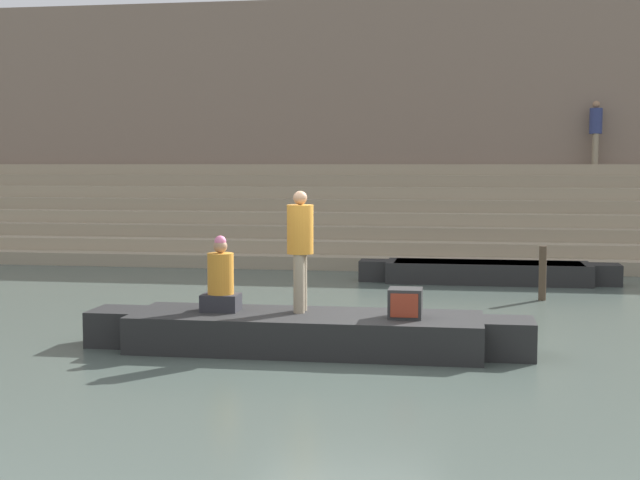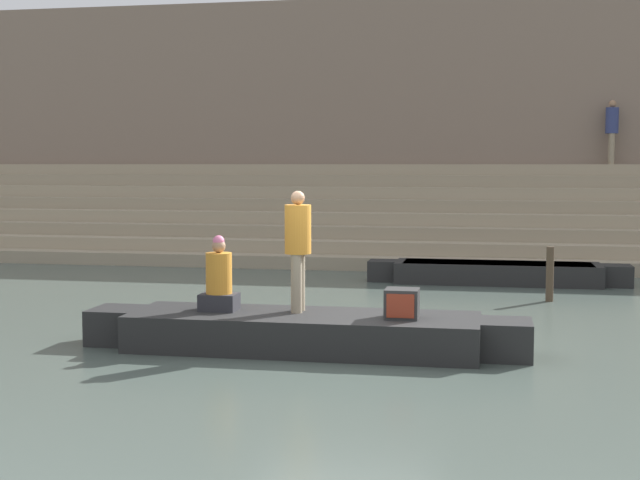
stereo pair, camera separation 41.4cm
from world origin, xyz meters
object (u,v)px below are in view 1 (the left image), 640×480
at_px(tv_set, 405,303).
at_px(moored_boat_shore, 487,272).
at_px(person_on_steps, 596,128).
at_px(person_standing, 300,243).
at_px(person_rowing, 221,281).
at_px(rowboat_main, 306,331).
at_px(mooring_post, 543,273).

relative_size(tv_set, moored_boat_shore, 0.08).
bearing_deg(person_on_steps, person_standing, -61.39).
relative_size(person_standing, person_rowing, 1.59).
relative_size(rowboat_main, moored_boat_shore, 1.11).
height_order(person_standing, moored_boat_shore, person_standing).
xyz_separation_m(rowboat_main, moored_boat_shore, (2.61, 7.34, -0.03)).
distance_m(moored_boat_shore, person_on_steps, 7.91).
bearing_deg(mooring_post, person_rowing, -133.76).
bearing_deg(rowboat_main, person_rowing, 179.30).
height_order(mooring_post, person_on_steps, person_on_steps).
bearing_deg(mooring_post, moored_boat_shore, 111.94).
distance_m(rowboat_main, person_standing, 1.20).
bearing_deg(rowboat_main, person_on_steps, 70.71).
distance_m(rowboat_main, tv_set, 1.41).
bearing_deg(rowboat_main, mooring_post, 57.79).
distance_m(tv_set, moored_boat_shore, 7.54).
distance_m(rowboat_main, person_rowing, 1.36).
height_order(person_standing, person_on_steps, person_on_steps).
distance_m(mooring_post, person_on_steps, 9.56).
distance_m(person_rowing, mooring_post, 6.87).
bearing_deg(rowboat_main, moored_boat_shore, 73.36).
relative_size(tv_set, person_on_steps, 0.25).
bearing_deg(person_on_steps, moored_boat_shore, -63.63).
relative_size(rowboat_main, mooring_post, 6.00).
height_order(person_standing, person_rowing, person_standing).
height_order(moored_boat_shore, person_on_steps, person_on_steps).
distance_m(person_rowing, person_on_steps, 15.62).
distance_m(person_standing, tv_set, 1.65).
bearing_deg(person_rowing, person_on_steps, 56.98).
relative_size(person_rowing, tv_set, 2.38).
relative_size(rowboat_main, person_standing, 3.65).
height_order(person_standing, mooring_post, person_standing).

